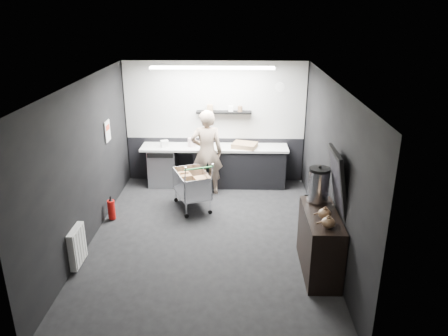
{
  "coord_description": "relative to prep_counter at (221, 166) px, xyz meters",
  "views": [
    {
      "loc": [
        0.48,
        -6.64,
        3.83
      ],
      "look_at": [
        0.27,
        0.4,
        1.16
      ],
      "focal_mm": 35.0,
      "sensor_mm": 36.0,
      "label": 1
    }
  ],
  "objects": [
    {
      "name": "ceiling_strip",
      "position": [
        -0.14,
        -0.57,
        2.21
      ],
      "size": [
        2.4,
        0.2,
        0.04
      ],
      "primitive_type": "cube",
      "color": "white",
      "rests_on": "ceiling"
    },
    {
      "name": "person",
      "position": [
        -0.27,
        -0.45,
        0.45
      ],
      "size": [
        0.7,
        0.5,
        1.82
      ],
      "primitive_type": "imported",
      "rotation": [
        0.0,
        0.0,
        3.24
      ],
      "color": "beige",
      "rests_on": "floor"
    },
    {
      "name": "wall_back",
      "position": [
        -0.14,
        0.33,
        0.89
      ],
      "size": [
        5.5,
        0.0,
        5.5
      ],
      "primitive_type": "plane",
      "rotation": [
        1.57,
        0.0,
        0.0
      ],
      "color": "black",
      "rests_on": "floor"
    },
    {
      "name": "poster_red_band",
      "position": [
        -2.11,
        -1.12,
        1.16
      ],
      "size": [
        0.02,
        0.22,
        0.1
      ],
      "primitive_type": "cube",
      "color": "red",
      "rests_on": "poster"
    },
    {
      "name": "sideboard",
      "position": [
        1.62,
        -3.29,
        0.15
      ],
      "size": [
        0.55,
        1.28,
        1.91
      ],
      "color": "black",
      "rests_on": "floor"
    },
    {
      "name": "wall_left",
      "position": [
        -2.14,
        -2.42,
        0.89
      ],
      "size": [
        0.0,
        5.5,
        5.5
      ],
      "primitive_type": "plane",
      "rotation": [
        1.57,
        0.0,
        1.57
      ],
      "color": "black",
      "rests_on": "floor"
    },
    {
      "name": "cardboard_box",
      "position": [
        0.52,
        -0.05,
        0.49
      ],
      "size": [
        0.6,
        0.52,
        0.1
      ],
      "primitive_type": "cube",
      "rotation": [
        0.0,
        0.0,
        -0.3
      ],
      "color": "#93734E",
      "rests_on": "prep_counter"
    },
    {
      "name": "wall_front",
      "position": [
        -0.14,
        -5.17,
        0.89
      ],
      "size": [
        5.5,
        0.0,
        5.5
      ],
      "primitive_type": "plane",
      "rotation": [
        -1.57,
        0.0,
        0.0
      ],
      "color": "black",
      "rests_on": "floor"
    },
    {
      "name": "ceiling",
      "position": [
        -0.14,
        -2.42,
        2.24
      ],
      "size": [
        5.5,
        5.5,
        0.0
      ],
      "primitive_type": "plane",
      "rotation": [
        3.14,
        0.0,
        0.0
      ],
      "color": "white",
      "rests_on": "wall_back"
    },
    {
      "name": "floor",
      "position": [
        -0.14,
        -2.42,
        -0.46
      ],
      "size": [
        5.5,
        5.5,
        0.0
      ],
      "primitive_type": "plane",
      "color": "black",
      "rests_on": "ground"
    },
    {
      "name": "wall_clock",
      "position": [
        1.26,
        0.3,
        1.69
      ],
      "size": [
        0.2,
        0.03,
        0.2
      ],
      "primitive_type": "cylinder",
      "rotation": [
        1.57,
        0.0,
        0.0
      ],
      "color": "silver",
      "rests_on": "wall_back"
    },
    {
      "name": "wall_right",
      "position": [
        1.86,
        -2.42,
        0.89
      ],
      "size": [
        0.0,
        5.5,
        5.5
      ],
      "primitive_type": "plane",
      "rotation": [
        1.57,
        0.0,
        -1.57
      ],
      "color": "black",
      "rests_on": "floor"
    },
    {
      "name": "poster",
      "position": [
        -2.12,
        -1.12,
        1.09
      ],
      "size": [
        0.02,
        0.3,
        0.4
      ],
      "primitive_type": "cube",
      "color": "silver",
      "rests_on": "wall_left"
    },
    {
      "name": "dado_panel",
      "position": [
        -0.14,
        0.31,
        0.04
      ],
      "size": [
        3.95,
        0.02,
        1.0
      ],
      "primitive_type": "cube",
      "color": "black",
      "rests_on": "wall_back"
    },
    {
      "name": "floating_shelf",
      "position": [
        0.06,
        0.2,
        1.16
      ],
      "size": [
        1.2,
        0.22,
        0.04
      ],
      "primitive_type": "cube",
      "color": "black",
      "rests_on": "wall_back"
    },
    {
      "name": "white_container",
      "position": [
        -1.22,
        -0.05,
        0.51
      ],
      "size": [
        0.19,
        0.17,
        0.14
      ],
      "primitive_type": "cube",
      "rotation": [
        0.0,
        0.0,
        0.35
      ],
      "color": "silver",
      "rests_on": "prep_counter"
    },
    {
      "name": "shopping_cart",
      "position": [
        -0.52,
        -1.2,
        0.03
      ],
      "size": [
        0.88,
        1.13,
        1.03
      ],
      "color": "silver",
      "rests_on": "floor"
    },
    {
      "name": "radiator",
      "position": [
        -2.08,
        -3.32,
        -0.11
      ],
      "size": [
        0.1,
        0.5,
        0.6
      ],
      "primitive_type": "cube",
      "color": "silver",
      "rests_on": "wall_left"
    },
    {
      "name": "fire_extinguisher",
      "position": [
        -1.99,
        -1.76,
        -0.24
      ],
      "size": [
        0.14,
        0.14,
        0.45
      ],
      "color": "#B8100C",
      "rests_on": "floor"
    },
    {
      "name": "prep_counter",
      "position": [
        0.0,
        0.0,
        0.0
      ],
      "size": [
        3.2,
        0.61,
        0.9
      ],
      "color": "black",
      "rests_on": "floor"
    },
    {
      "name": "kitchen_wall_panel",
      "position": [
        -0.14,
        0.31,
        1.39
      ],
      "size": [
        3.95,
        0.02,
        1.7
      ],
      "primitive_type": "cube",
      "color": "#B1B2AD",
      "rests_on": "wall_back"
    },
    {
      "name": "pink_tub",
      "position": [
        -0.63,
        0.0,
        0.53
      ],
      "size": [
        0.18,
        0.18,
        0.18
      ],
      "primitive_type": "cylinder",
      "color": "beige",
      "rests_on": "prep_counter"
    }
  ]
}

